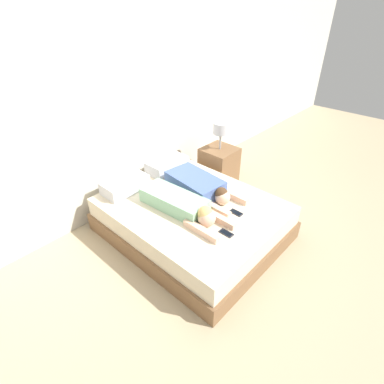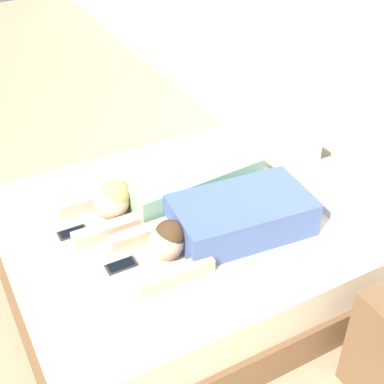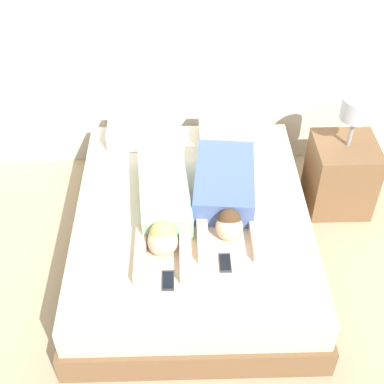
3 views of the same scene
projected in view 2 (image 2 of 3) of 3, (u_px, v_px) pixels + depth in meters
ground_plane at (192, 275)px, 3.11m from camera, size 12.00×12.00×0.00m
wall_back at (384, 22)px, 2.79m from camera, size 12.00×0.06×2.60m
bed at (192, 247)px, 2.98m from camera, size 1.61×1.98×0.45m
pillow_head_left at (274, 138)px, 3.35m from camera, size 0.54×0.30×0.16m
pillow_head_right at (351, 196)px, 2.86m from camera, size 0.54×0.30×0.16m
person_left at (171, 186)px, 2.92m from camera, size 0.38×1.13×0.22m
person_right at (227, 220)px, 2.67m from camera, size 0.46×1.01×0.20m
cell_phone_left at (73, 232)px, 2.72m from camera, size 0.07×0.15×0.01m
cell_phone_right at (121, 265)px, 2.53m from camera, size 0.07×0.15×0.01m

